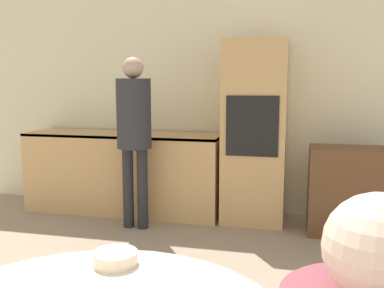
% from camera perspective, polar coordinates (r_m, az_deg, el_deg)
% --- Properties ---
extents(wall_back, '(6.38, 0.05, 2.60)m').
position_cam_1_polar(wall_back, '(4.88, 5.89, 6.13)').
color(wall_back, beige).
rests_on(wall_back, ground_plane).
extents(kitchen_counter, '(2.22, 0.60, 0.91)m').
position_cam_1_polar(kitchen_counter, '(4.96, -9.04, -3.60)').
color(kitchen_counter, tan).
rests_on(kitchen_counter, ground_plane).
extents(oven_unit, '(0.65, 0.59, 1.90)m').
position_cam_1_polar(oven_unit, '(4.54, 8.33, 1.53)').
color(oven_unit, tan).
rests_on(oven_unit, ground_plane).
extents(sideboard, '(0.92, 0.45, 0.86)m').
position_cam_1_polar(sideboard, '(4.45, 21.21, -5.94)').
color(sideboard, brown).
rests_on(sideboard, ground_plane).
extents(person_standing, '(0.34, 0.34, 1.72)m').
position_cam_1_polar(person_standing, '(4.28, -7.74, 2.70)').
color(person_standing, '#262628').
rests_on(person_standing, ground_plane).
extents(bowl_near, '(0.18, 0.18, 0.05)m').
position_cam_1_polar(bowl_near, '(1.83, -10.20, -14.72)').
color(bowl_near, beige).
rests_on(bowl_near, dining_table).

